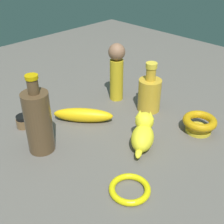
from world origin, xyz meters
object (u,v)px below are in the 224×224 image
bottle_short (149,93)px  bottle_tall (38,121)px  person_figure_adult (117,70)px  banana (83,115)px  nail_polish_jar (23,121)px  bangle (130,189)px  cat_figurine (142,133)px  bowl (199,123)px

bottle_short → bottle_tall: (-0.39, 0.07, 0.03)m
bottle_short → person_figure_adult: person_figure_adult is taller
banana → nail_polish_jar: bearing=14.9°
bangle → bottle_tall: 0.31m
cat_figurine → bottle_short: bearing=34.3°
bottle_short → bowl: bottle_short is taller
bowl → bottle_short: bearing=91.6°
banana → nail_polish_jar: (-0.16, 0.11, -0.00)m
bottle_short → banana: bearing=154.6°
bowl → bangle: (-0.34, -0.02, -0.02)m
banana → bottle_tall: size_ratio=0.85×
bowl → nail_polish_jar: size_ratio=2.25×
bangle → person_figure_adult: (0.31, 0.35, 0.11)m
bottle_tall → nail_polish_jar: size_ratio=4.98×
banana → bangle: size_ratio=1.93×
bangle → nail_polish_jar: size_ratio=2.19×
bangle → nail_polish_jar: (-0.03, 0.43, 0.01)m
person_figure_adult → nail_polish_jar: bearing=167.1°
cat_figurine → bottle_tall: bearing=137.9°
person_figure_adult → bottle_tall: bottle_tall is taller
bowl → nail_polish_jar: bearing=132.2°
bowl → bangle: bearing=-177.2°
bowl → banana: bearing=125.9°
bottle_short → bangle: size_ratio=1.72×
banana → bangle: bearing=119.1°
banana → bowl: bearing=176.3°
banana → bowl: bowl is taller
nail_polish_jar → banana: bearing=-35.5°
bangle → person_figure_adult: person_figure_adult is taller
bottle_short → nail_polish_jar: bearing=150.0°
cat_figurine → banana: 0.22m
bottle_short → nail_polish_jar: size_ratio=3.76×
cat_figurine → bangle: size_ratio=1.29×
bangle → nail_polish_jar: nail_polish_jar is taller
bangle → person_figure_adult: size_ratio=0.48×
bottle_short → nail_polish_jar: bottle_short is taller
bottle_short → bangle: 0.40m
bowl → bangle: 0.34m
bottle_short → bowl: size_ratio=1.67×
banana → person_figure_adult: person_figure_adult is taller
bangle → bottle_short: bearing=32.8°
cat_figurine → bowl: bearing=-23.4°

